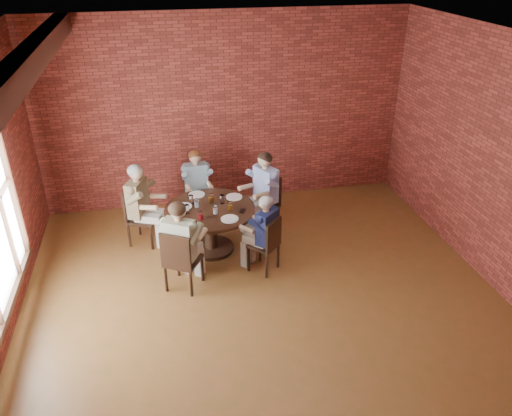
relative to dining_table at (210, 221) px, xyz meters
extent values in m
plane|color=brown|center=(0.54, -1.76, -0.53)|extent=(7.00, 7.00, 0.00)
plane|color=silver|center=(0.54, -1.76, 2.87)|extent=(7.00, 7.00, 0.00)
plane|color=maroon|center=(0.54, 1.74, 1.17)|extent=(7.00, 0.00, 7.00)
cube|color=black|center=(-1.91, -1.76, 2.74)|extent=(0.22, 6.90, 0.26)
cube|color=black|center=(-2.63, -1.36, -0.02)|extent=(0.10, 2.16, 0.08)
cube|color=black|center=(-2.63, -0.32, 1.12)|extent=(0.10, 0.08, 2.20)
cylinder|color=black|center=(0.00, 0.00, -0.50)|extent=(0.70, 0.70, 0.06)
cylinder|color=black|center=(0.00, 0.00, -0.18)|extent=(0.20, 0.20, 0.64)
cylinder|color=#301D11|center=(0.00, 0.00, 0.20)|extent=(1.39, 1.39, 0.05)
cube|color=black|center=(0.95, 0.51, -0.10)|extent=(0.60, 0.60, 0.04)
cube|color=black|center=(1.13, 0.61, 0.17)|extent=(0.24, 0.41, 0.50)
cylinder|color=black|center=(0.69, 0.59, -0.32)|extent=(0.04, 0.04, 0.41)
cylinder|color=black|center=(0.87, 0.25, -0.32)|extent=(0.04, 0.04, 0.41)
cylinder|color=black|center=(1.03, 0.77, -0.32)|extent=(0.04, 0.04, 0.41)
cylinder|color=black|center=(1.21, 0.43, -0.32)|extent=(0.04, 0.04, 0.41)
cube|color=black|center=(-0.09, 1.00, -0.10)|extent=(0.44, 0.44, 0.04)
cube|color=black|center=(-0.11, 1.18, 0.15)|extent=(0.41, 0.08, 0.46)
cylinder|color=black|center=(-0.25, 0.82, -0.32)|extent=(0.04, 0.04, 0.41)
cylinder|color=black|center=(0.09, 0.85, -0.32)|extent=(0.04, 0.04, 0.41)
cylinder|color=black|center=(-0.28, 1.16, -0.32)|extent=(0.04, 0.04, 0.41)
cylinder|color=black|center=(0.06, 1.19, -0.32)|extent=(0.04, 0.04, 0.41)
cube|color=black|center=(-1.02, 0.46, -0.10)|extent=(0.58, 0.58, 0.04)
cube|color=black|center=(-1.20, 0.54, 0.17)|extent=(0.22, 0.42, 0.50)
cylinder|color=black|center=(-0.93, 0.21, -0.32)|extent=(0.04, 0.04, 0.41)
cylinder|color=black|center=(-0.77, 0.55, -0.32)|extent=(0.04, 0.04, 0.41)
cylinder|color=black|center=(-1.27, 0.36, -0.32)|extent=(0.04, 0.04, 0.41)
cylinder|color=black|center=(-1.12, 0.71, -0.32)|extent=(0.04, 0.04, 0.41)
cube|color=black|center=(-0.50, -0.86, -0.10)|extent=(0.60, 0.60, 0.04)
cube|color=black|center=(-0.60, -1.03, 0.17)|extent=(0.40, 0.26, 0.50)
cylinder|color=black|center=(-0.23, -0.79, -0.32)|extent=(0.04, 0.04, 0.41)
cylinder|color=black|center=(-0.56, -0.60, -0.32)|extent=(0.04, 0.04, 0.41)
cylinder|color=black|center=(-0.43, -1.12, -0.32)|extent=(0.04, 0.04, 0.41)
cylinder|color=black|center=(-0.76, -0.93, -0.32)|extent=(0.04, 0.04, 0.41)
cube|color=black|center=(0.69, -0.69, -0.10)|extent=(0.53, 0.53, 0.04)
cube|color=black|center=(0.81, -0.81, 0.14)|extent=(0.29, 0.30, 0.43)
cylinder|color=black|center=(0.69, -0.47, -0.32)|extent=(0.04, 0.04, 0.41)
cylinder|color=black|center=(0.47, -0.69, -0.32)|extent=(0.04, 0.04, 0.41)
cylinder|color=black|center=(0.92, -0.69, -0.32)|extent=(0.04, 0.04, 0.41)
cylinder|color=black|center=(0.69, -0.91, -0.32)|extent=(0.04, 0.04, 0.41)
cylinder|color=white|center=(0.43, 0.28, 0.23)|extent=(0.26, 0.26, 0.01)
cylinder|color=white|center=(-0.15, 0.49, 0.23)|extent=(0.26, 0.26, 0.01)
cylinder|color=white|center=(-0.39, 0.13, 0.23)|extent=(0.26, 0.26, 0.01)
cylinder|color=white|center=(0.24, -0.40, 0.23)|extent=(0.26, 0.26, 0.01)
cylinder|color=white|center=(0.21, 0.12, 0.29)|extent=(0.07, 0.07, 0.14)
cylinder|color=white|center=(0.05, 0.20, 0.29)|extent=(0.07, 0.07, 0.14)
cylinder|color=white|center=(-0.26, 0.22, 0.29)|extent=(0.07, 0.07, 0.14)
cylinder|color=white|center=(-0.19, 0.08, 0.29)|extent=(0.07, 0.07, 0.14)
cylinder|color=white|center=(-0.35, -0.08, 0.29)|extent=(0.07, 0.07, 0.14)
cylinder|color=white|center=(-0.17, -0.32, 0.29)|extent=(0.07, 0.07, 0.14)
cylinder|color=white|center=(0.06, -0.19, 0.29)|extent=(0.07, 0.07, 0.14)
cylinder|color=white|center=(0.30, -0.12, 0.29)|extent=(0.07, 0.07, 0.14)
cube|color=black|center=(0.47, -0.20, 0.23)|extent=(0.12, 0.15, 0.01)
camera|label=1|loc=(-0.69, -6.70, 3.86)|focal=35.00mm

